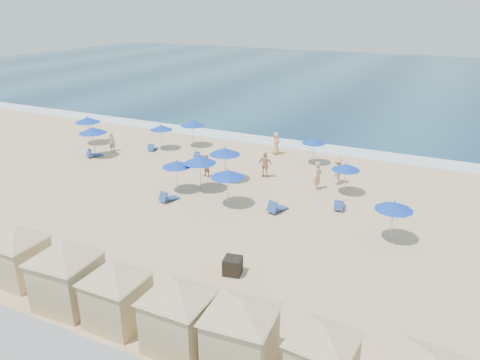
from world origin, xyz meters
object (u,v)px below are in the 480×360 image
object	(u,v)px
umbrella_2	(161,127)
umbrella_3	(193,123)
umbrella_1	(93,130)
beachgoer_5	(318,176)
umbrella_0	(88,120)
umbrella_9	(346,167)
cabana_5	(323,349)
umbrella_5	(176,164)
trash_bin	(233,266)
umbrella_6	(225,151)
umbrella_8	(314,141)
cabana_2	(116,288)
umbrella_7	(227,174)
beachgoer_2	(265,165)
cabana_0	(18,249)
cabana_3	(179,307)
beachgoer_1	(206,166)
cabana_4	(241,325)
umbrella_10	(394,206)
umbrella_4	(200,160)
beachgoer_3	(338,171)
beachgoer_0	(112,142)
beachgoer_4	(276,143)
cabana_1	(66,268)

from	to	relation	value
umbrella_2	umbrella_3	distance (m)	2.64
umbrella_1	beachgoer_5	distance (m)	17.86
umbrella_0	umbrella_9	bearing A→B (deg)	-3.62
cabana_5	umbrella_5	size ratio (longest dim) A/B	1.90
trash_bin	umbrella_6	world-z (taller)	umbrella_6
umbrella_5	beachgoer_5	distance (m)	9.13
umbrella_6	umbrella_8	world-z (taller)	umbrella_6
umbrella_1	cabana_2	bearing A→B (deg)	-45.40
umbrella_7	beachgoer_2	size ratio (longest dim) A/B	1.28
umbrella_2	beachgoer_2	bearing A→B (deg)	-12.95
cabana_0	beachgoer_2	world-z (taller)	cabana_0
cabana_3	umbrella_0	distance (m)	27.47
beachgoer_1	beachgoer_5	size ratio (longest dim) A/B	0.87
cabana_4	umbrella_8	xyz separation A→B (m)	(-4.32, 21.21, 0.16)
cabana_5	umbrella_10	xyz separation A→B (m)	(0.32, 11.02, 0.46)
umbrella_6	umbrella_1	bearing A→B (deg)	179.23
umbrella_5	umbrella_10	distance (m)	13.49
umbrella_8	umbrella_9	size ratio (longest dim) A/B	1.00
cabana_4	umbrella_4	distance (m)	15.84
umbrella_3	umbrella_10	world-z (taller)	umbrella_3
cabana_3	cabana_4	bearing A→B (deg)	1.82
cabana_0	beachgoer_2	size ratio (longest dim) A/B	2.34
cabana_3	beachgoer_3	xyz separation A→B (m)	(0.77, 18.07, -0.71)
umbrella_2	umbrella_5	distance (m)	9.53
cabana_4	cabana_5	distance (m)	2.72
cabana_0	umbrella_7	bearing A→B (deg)	68.49
cabana_0	umbrella_3	xyz separation A→B (m)	(-3.92, 20.74, 0.45)
umbrella_3	beachgoer_5	bearing A→B (deg)	-20.98
beachgoer_1	beachgoer_5	xyz separation A→B (m)	(7.59, 1.29, 0.12)
umbrella_5	beachgoer_5	world-z (taller)	umbrella_5
umbrella_9	beachgoer_2	xyz separation A→B (m)	(-5.68, 0.51, -0.88)
beachgoer_0	umbrella_7	bearing A→B (deg)	145.58
umbrella_7	beachgoer_2	xyz separation A→B (m)	(0.12, 5.42, -1.12)
umbrella_7	beachgoer_4	bearing A→B (deg)	96.41
umbrella_5	umbrella_9	bearing A→B (deg)	23.96
umbrella_3	umbrella_8	bearing A→B (deg)	0.28
umbrella_10	beachgoer_0	size ratio (longest dim) A/B	1.41
cabana_4	cabana_5	bearing A→B (deg)	5.73
umbrella_3	beachgoer_1	distance (m)	7.76
beachgoer_4	umbrella_6	bearing A→B (deg)	137.20
cabana_1	cabana_5	world-z (taller)	cabana_1
beachgoer_5	umbrella_1	bearing A→B (deg)	99.14
umbrella_7	beachgoer_0	xyz separation A→B (m)	(-13.48, 5.49, -1.24)
umbrella_0	beachgoer_4	world-z (taller)	umbrella_0
cabana_2	cabana_4	xyz separation A→B (m)	(5.14, 0.03, 0.10)
umbrella_4	umbrella_8	bearing A→B (deg)	59.74
cabana_2	umbrella_4	distance (m)	13.56
trash_bin	umbrella_6	bearing A→B (deg)	108.01
trash_bin	umbrella_7	distance (m)	7.72
umbrella_10	beachgoer_0	xyz separation A→B (m)	(-23.00, 5.73, -1.14)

